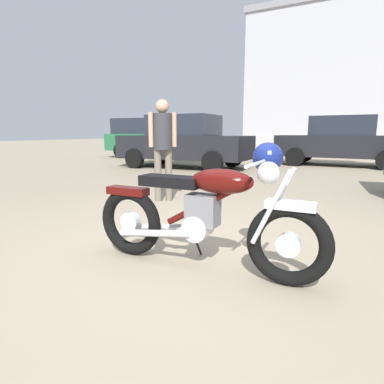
# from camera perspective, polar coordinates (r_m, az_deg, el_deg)

# --- Properties ---
(ground_plane) EXTENTS (80.00, 80.00, 0.00)m
(ground_plane) POSITION_cam_1_polar(r_m,az_deg,el_deg) (3.17, -0.05, -10.66)
(ground_plane) COLOR gray
(vintage_motorcycle) EXTENTS (2.08, 0.74, 1.07)m
(vintage_motorcycle) POSITION_cam_1_polar(r_m,az_deg,el_deg) (2.69, 2.79, -3.51)
(vintage_motorcycle) COLOR black
(vintage_motorcycle) RESTS_ON ground_plane
(bystander) EXTENTS (0.36, 0.33, 1.66)m
(bystander) POSITION_cam_1_polar(r_m,az_deg,el_deg) (5.39, -5.16, 9.14)
(bystander) COLOR #706656
(bystander) RESTS_ON ground_plane
(silver_sedan_mid) EXTENTS (4.26, 2.04, 1.67)m
(silver_sedan_mid) POSITION_cam_1_polar(r_m,az_deg,el_deg) (10.55, -1.35, 8.84)
(silver_sedan_mid) COLOR black
(silver_sedan_mid) RESTS_ON ground_plane
(dark_sedan_left) EXTENTS (4.22, 1.95, 1.67)m
(dark_sedan_left) POSITION_cam_1_polar(r_m,az_deg,el_deg) (12.28, 24.83, 8.12)
(dark_sedan_left) COLOR black
(dark_sedan_left) RESTS_ON ground_plane
(blue_hatchback_right) EXTENTS (4.90, 2.46, 1.74)m
(blue_hatchback_right) POSITION_cam_1_polar(r_m,az_deg,el_deg) (14.88, -6.08, 9.67)
(blue_hatchback_right) COLOR black
(blue_hatchback_right) RESTS_ON ground_plane
(industrial_building) EXTENTS (16.32, 10.98, 23.26)m
(industrial_building) POSITION_cam_1_polar(r_m,az_deg,el_deg) (33.01, 26.34, 17.41)
(industrial_building) COLOR #B2B2B7
(industrial_building) RESTS_ON ground_plane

